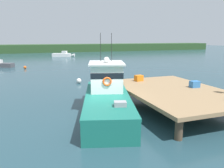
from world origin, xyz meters
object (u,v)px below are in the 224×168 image
at_px(crate_single_far, 139,78).
at_px(moored_boat_outer_mooring, 63,55).
at_px(mooring_buoy_outer, 79,81).
at_px(main_fishing_boat, 107,96).
at_px(crate_stack_near_edge, 195,84).
at_px(moored_boat_off_the_point, 0,65).
at_px(mooring_buoy_inshore, 25,67).

distance_m(crate_single_far, moored_boat_outer_mooring, 39.07).
bearing_deg(crate_single_far, mooring_buoy_outer, 118.48).
bearing_deg(mooring_buoy_outer, main_fishing_boat, -90.07).
xyz_separation_m(moored_boat_outer_mooring, mooring_buoy_outer, (-2.45, -32.63, -0.22)).
height_order(main_fishing_boat, crate_stack_near_edge, main_fishing_boat).
bearing_deg(moored_boat_off_the_point, mooring_buoy_outer, -60.73).
height_order(main_fishing_boat, mooring_buoy_outer, main_fishing_boat).
relative_size(crate_stack_near_edge, mooring_buoy_outer, 1.19).
relative_size(crate_stack_near_edge, mooring_buoy_inshore, 1.41).
height_order(crate_single_far, moored_boat_off_the_point, crate_single_far).
bearing_deg(mooring_buoy_inshore, crate_stack_near_edge, -63.10).
bearing_deg(moored_boat_outer_mooring, mooring_buoy_outer, -94.30).
distance_m(crate_stack_near_edge, moored_boat_off_the_point, 30.20).
xyz_separation_m(crate_stack_near_edge, mooring_buoy_inshore, (-11.55, 22.77, -1.20)).
bearing_deg(main_fishing_boat, mooring_buoy_inshore, 103.86).
distance_m(crate_stack_near_edge, moored_boat_outer_mooring, 42.47).
height_order(crate_stack_near_edge, moored_boat_off_the_point, crate_stack_near_edge).
distance_m(crate_single_far, mooring_buoy_outer, 7.39).
bearing_deg(mooring_buoy_outer, crate_single_far, -61.52).
xyz_separation_m(main_fishing_boat, mooring_buoy_outer, (0.01, 9.14, -0.76)).
bearing_deg(crate_stack_near_edge, moored_boat_outer_mooring, 94.86).
bearing_deg(mooring_buoy_outer, mooring_buoy_inshore, 112.78).
height_order(main_fishing_boat, moored_boat_outer_mooring, main_fishing_boat).
bearing_deg(moored_boat_outer_mooring, moored_boat_off_the_point, -125.58).
relative_size(moored_boat_outer_mooring, mooring_buoy_inshore, 12.52).
height_order(moored_boat_off_the_point, moored_boat_outer_mooring, moored_boat_outer_mooring).
bearing_deg(moored_boat_off_the_point, crate_stack_near_edge, -59.69).
xyz_separation_m(main_fishing_boat, crate_stack_near_edge, (6.06, -0.54, 0.41)).
relative_size(moored_boat_outer_mooring, mooring_buoy_outer, 10.62).
xyz_separation_m(moored_boat_outer_mooring, mooring_buoy_inshore, (-7.95, -19.54, -0.26)).
distance_m(main_fishing_boat, crate_single_far, 4.45).
height_order(moored_boat_outer_mooring, mooring_buoy_outer, moored_boat_outer_mooring).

